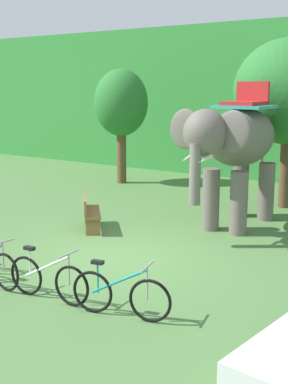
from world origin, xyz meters
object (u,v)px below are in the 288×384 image
object	(u,v)px
bike_white	(48,279)
wooden_bench	(90,211)
tree_center_right	(121,104)
bike_teal	(120,294)
elephant	(236,144)

from	to	relation	value
bike_white	wooden_bench	size ratio (longest dim) A/B	1.23
tree_center_right	bike_white	xyz separation A→B (m)	(5.80, -9.82, -2.63)
tree_center_right	bike_white	distance (m)	11.70
bike_teal	wooden_bench	bearing A→B (deg)	135.56
wooden_bench	elephant	bearing A→B (deg)	37.19
elephant	bike_white	size ratio (longest dim) A/B	2.43
tree_center_right	bike_teal	xyz separation A→B (m)	(7.24, -9.66, -2.63)
tree_center_right	bike_teal	size ratio (longest dim) A/B	2.58
bike_white	elephant	bearing A→B (deg)	84.78
elephant	wooden_bench	distance (m)	4.15
tree_center_right	wooden_bench	world-z (taller)	tree_center_right
tree_center_right	bike_white	bearing A→B (deg)	-59.43
elephant	bike_white	bearing A→B (deg)	-95.22
wooden_bench	tree_center_right	bearing A→B (deg)	119.86
tree_center_right	bike_white	world-z (taller)	tree_center_right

